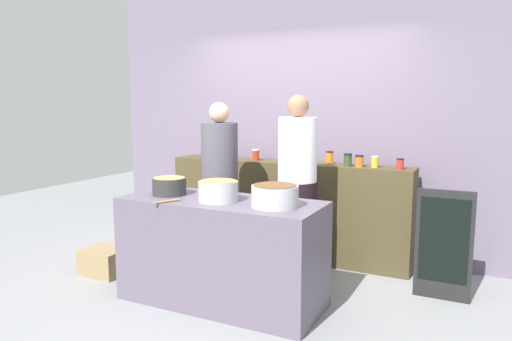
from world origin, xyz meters
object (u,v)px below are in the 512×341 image
Objects in this scene: preserve_jar_0 at (205,152)px; wooden_spoon at (167,201)px; preserve_jar_9 at (400,164)px; bread_crate at (105,261)px; preserve_jar_7 at (359,161)px; preserve_jar_3 at (282,157)px; cooking_pot_left at (169,186)px; cook_in_cap at (297,199)px; chalkboard_sign at (444,245)px; cooking_pot_center at (218,191)px; cooking_pot_right at (275,196)px; preserve_jar_5 at (330,157)px; preserve_jar_4 at (303,159)px; preserve_jar_6 at (348,160)px; cook_with_tongs at (220,197)px; preserve_jar_1 at (217,153)px; preserve_jar_2 at (256,155)px; preserve_jar_8 at (375,162)px.

preserve_jar_0 is 1.81m from wooden_spoon.
bread_crate is at bearing -153.89° from preserve_jar_9.
preserve_jar_3 is at bearing 177.54° from preserve_jar_7.
preserve_jar_3 is 1.46m from cooking_pot_left.
cook_in_cap is 1.83× the size of chalkboard_sign.
preserve_jar_0 is at bearing 126.01° from cooking_pot_center.
cooking_pot_right is at bearing -116.61° from preserve_jar_9.
cooking_pot_left is (-0.98, -1.48, -0.15)m from preserve_jar_5.
bread_crate is at bearing 160.98° from wooden_spoon.
preserve_jar_5 is at bearing 28.33° from preserve_jar_4.
cooking_pot_center is at bearing -115.92° from preserve_jar_6.
preserve_jar_3 is at bearing 80.08° from wooden_spoon.
chalkboard_sign is (0.98, -0.45, -0.63)m from preserve_jar_6.
cook_in_cap reaches higher than cooking_pot_center.
preserve_jar_0 is at bearing 112.65° from wooden_spoon.
cooking_pot_right is (0.30, -1.38, -0.13)m from preserve_jar_4.
preserve_jar_1 is at bearing 122.67° from cook_with_tongs.
preserve_jar_3 is 0.77× the size of preserve_jar_5.
preserve_jar_4 is 0.11× the size of chalkboard_sign.
preserve_jar_0 reaches higher than cooking_pot_center.
preserve_jar_2 is 1.03m from cook_in_cap.
cook_in_cap is (1.42, -0.64, -0.32)m from preserve_jar_0.
preserve_jar_7 is 0.39m from preserve_jar_9.
wooden_spoon is at bearing -72.09° from preserve_jar_1.
preserve_jar_0 reaches higher than bread_crate.
preserve_jar_7 is at bearing 152.97° from chalkboard_sign.
preserve_jar_8 is 0.26× the size of bread_crate.
cooking_pot_center is (-1.19, -1.40, -0.13)m from preserve_jar_9.
cooking_pot_right is at bearing -37.04° from cook_with_tongs.
preserve_jar_9 is 0.29× the size of cooking_pot_right.
preserve_jar_0 reaches higher than preserve_jar_8.
preserve_jar_2 reaches higher than preserve_jar_7.
preserve_jar_6 is 1.08× the size of preserve_jar_7.
cooking_pot_center is at bearing -75.53° from preserve_jar_2.
preserve_jar_6 reaches higher than chalkboard_sign.
preserve_jar_5 is 0.30× the size of bread_crate.
cooking_pot_right is 2.08m from bread_crate.
cook_with_tongs is at bearing -155.92° from preserve_jar_9.
cook_with_tongs reaches higher than cooking_pot_right.
wooden_spoon is at bearing -125.25° from preserve_jar_7.
chalkboard_sign is (3.05, 0.82, 0.36)m from bread_crate.
preserve_jar_2 is at bearing -172.81° from preserve_jar_5.
preserve_jar_3 is 1.44m from cooking_pot_center.
cook_with_tongs is (0.64, -0.74, -0.35)m from preserve_jar_0.
preserve_jar_7 is (0.60, 0.00, 0.01)m from preserve_jar_4.
preserve_jar_2 is 0.82m from preserve_jar_5.
cook_in_cap is at bearing -73.54° from preserve_jar_4.
preserve_jar_6 reaches higher than preserve_jar_0.
preserve_jar_2 is 1.31m from preserve_jar_8.
preserve_jar_0 is 2.09m from cooking_pot_right.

